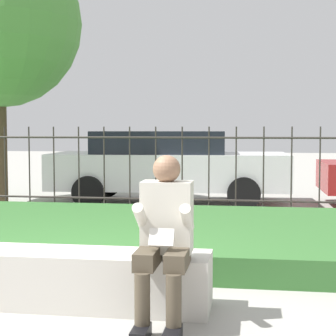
% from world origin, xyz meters
% --- Properties ---
extents(ground_plane, '(60.00, 60.00, 0.00)m').
position_xyz_m(ground_plane, '(0.00, 0.00, 0.00)').
color(ground_plane, '#9E9B93').
extents(stone_bench, '(2.34, 0.51, 0.45)m').
position_xyz_m(stone_bench, '(0.08, 0.00, 0.20)').
color(stone_bench, beige).
rests_on(stone_bench, ground_plane).
extents(person_seated_reader, '(0.42, 0.73, 1.25)m').
position_xyz_m(person_seated_reader, '(0.93, -0.29, 0.68)').
color(person_seated_reader, black).
rests_on(person_seated_reader, ground_plane).
extents(grass_berm, '(8.52, 3.45, 0.28)m').
position_xyz_m(grass_berm, '(0.00, 2.43, 0.14)').
color(grass_berm, '#33662D').
rests_on(grass_berm, ground_plane).
extents(iron_fence, '(6.52, 0.03, 1.48)m').
position_xyz_m(iron_fence, '(0.00, 4.68, 0.77)').
color(iron_fence, '#332D28').
rests_on(iron_fence, ground_plane).
extents(car_parked_center, '(4.63, 2.10, 1.40)m').
position_xyz_m(car_parked_center, '(-0.08, 6.43, 0.75)').
color(car_parked_center, silver).
rests_on(car_parked_center, ground_plane).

